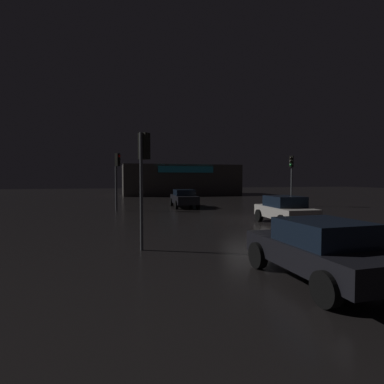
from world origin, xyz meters
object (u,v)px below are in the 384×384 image
(store_building, at_px, (180,180))
(car_crossing, at_px, (321,249))
(traffic_signal_main, at_px, (291,170))
(traffic_signal_cross_left, at_px, (144,160))
(traffic_signal_cross_right, at_px, (117,171))
(car_near, at_px, (184,198))
(car_far, at_px, (285,210))

(store_building, xyz_separation_m, car_crossing, (-4.75, -38.47, -1.46))
(traffic_signal_main, bearing_deg, traffic_signal_cross_left, -136.77)
(traffic_signal_main, xyz_separation_m, car_crossing, (-10.18, -17.25, -2.42))
(traffic_signal_cross_left, bearing_deg, traffic_signal_cross_right, 93.61)
(car_near, bearing_deg, car_crossing, -92.79)
(traffic_signal_cross_left, xyz_separation_m, car_crossing, (3.72, -4.18, -2.27))
(store_building, relative_size, car_crossing, 4.24)
(car_crossing, bearing_deg, traffic_signal_cross_right, 104.78)
(traffic_signal_cross_right, bearing_deg, traffic_signal_main, 0.10)
(traffic_signal_cross_right, distance_m, car_near, 6.03)
(store_building, distance_m, car_near, 20.28)
(traffic_signal_cross_left, bearing_deg, traffic_signal_main, 43.23)
(store_building, xyz_separation_m, car_near, (-3.84, -19.86, -1.43))
(traffic_signal_main, height_order, car_crossing, traffic_signal_main)
(store_building, relative_size, traffic_signal_cross_right, 3.93)
(traffic_signal_cross_left, relative_size, car_far, 1.01)
(traffic_signal_cross_right, bearing_deg, traffic_signal_cross_left, -86.39)
(store_building, bearing_deg, car_near, -100.95)
(car_crossing, bearing_deg, car_far, 63.76)
(store_building, relative_size, traffic_signal_cross_left, 4.29)
(store_building, height_order, car_near, store_building)
(traffic_signal_cross_right, height_order, car_crossing, traffic_signal_cross_right)
(store_building, relative_size, car_far, 4.35)
(store_building, height_order, car_far, store_building)
(car_crossing, bearing_deg, traffic_signal_main, 59.46)
(traffic_signal_main, relative_size, car_far, 1.13)
(traffic_signal_main, bearing_deg, car_crossing, -120.54)
(car_near, bearing_deg, store_building, 79.05)
(car_far, relative_size, car_crossing, 0.97)
(car_far, bearing_deg, car_crossing, -116.24)
(traffic_signal_cross_left, bearing_deg, car_crossing, -48.35)
(traffic_signal_cross_left, distance_m, traffic_signal_cross_right, 13.07)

